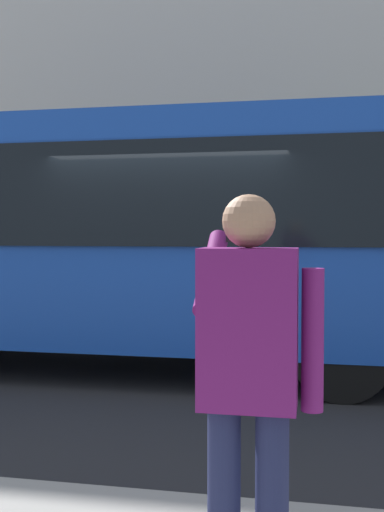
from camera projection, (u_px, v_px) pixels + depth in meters
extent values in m
plane|color=#232326|center=(183.00, 376.00, 7.21)|extent=(60.00, 60.00, 0.00)
cube|color=beige|center=(247.00, 40.00, 13.65)|extent=(28.00, 0.80, 12.00)
cube|color=#1947AD|center=(95.00, 232.00, 7.75)|extent=(9.00, 2.50, 2.60)
cube|color=black|center=(53.00, 194.00, 6.50)|extent=(7.60, 0.06, 1.10)
cylinder|color=black|center=(334.00, 321.00, 8.29)|extent=(1.00, 0.28, 1.00)
cylinder|color=black|center=(341.00, 352.00, 6.13)|extent=(1.00, 0.28, 1.00)
cylinder|color=#1E2347|center=(272.00, 507.00, 2.53)|extent=(0.14, 0.14, 0.82)
cylinder|color=#1E2347|center=(224.00, 503.00, 2.57)|extent=(0.14, 0.14, 0.82)
cube|color=#6B1960|center=(248.00, 328.00, 2.52)|extent=(0.40, 0.24, 0.66)
sphere|color=#A87A5B|center=(249.00, 221.00, 2.50)|extent=(0.22, 0.22, 0.22)
cylinder|color=#6B1960|center=(313.00, 340.00, 2.47)|extent=(0.09, 0.09, 0.58)
cylinder|color=#6B1960|center=(212.00, 272.00, 2.70)|extent=(0.09, 0.48, 0.37)
cube|color=black|center=(234.00, 227.00, 2.82)|extent=(0.07, 0.01, 0.14)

